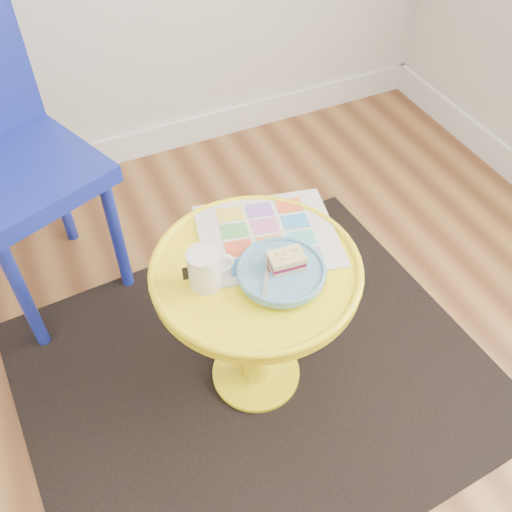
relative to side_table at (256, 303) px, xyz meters
name	(u,v)px	position (x,y,z in m)	size (l,w,h in m)	color
rug	(256,374)	(0.00, 0.00, -0.34)	(1.30, 1.10, 0.01)	black
side_table	(256,303)	(0.00, 0.00, 0.00)	(0.50, 0.50, 0.48)	yellow
newspaper	(268,235)	(0.07, 0.08, 0.14)	(0.34, 0.29, 0.01)	silver
mug	(205,268)	(-0.12, 0.00, 0.19)	(0.11, 0.07, 0.10)	white
plate	(281,272)	(0.04, -0.05, 0.15)	(0.21, 0.21, 0.02)	#5790B9
cake_slice	(287,260)	(0.05, -0.05, 0.18)	(0.09, 0.06, 0.04)	#D3BC8C
fork	(267,273)	(0.01, -0.05, 0.17)	(0.09, 0.13, 0.00)	silver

